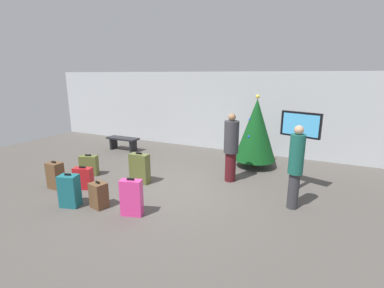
% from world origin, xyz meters
% --- Properties ---
extents(ground_plane, '(16.00, 16.00, 0.00)m').
position_xyz_m(ground_plane, '(0.00, 0.00, 0.00)').
color(ground_plane, '#514C47').
extents(back_wall, '(16.00, 0.20, 2.86)m').
position_xyz_m(back_wall, '(0.00, 4.18, 1.43)').
color(back_wall, '#B7BCC1').
rests_on(back_wall, ground_plane).
extents(holiday_tree, '(1.24, 1.24, 2.20)m').
position_xyz_m(holiday_tree, '(1.47, 2.61, 1.15)').
color(holiday_tree, '#4C3319').
rests_on(holiday_tree, ground_plane).
extents(flight_info_kiosk, '(0.92, 0.37, 1.92)m').
position_xyz_m(flight_info_kiosk, '(2.80, 1.28, 1.36)').
color(flight_info_kiosk, '#333338').
rests_on(flight_info_kiosk, ground_plane).
extents(waiting_bench, '(1.23, 0.44, 0.48)m').
position_xyz_m(waiting_bench, '(-3.40, 2.40, 0.35)').
color(waiting_bench, black).
rests_on(waiting_bench, ground_plane).
extents(traveller_0, '(0.48, 0.48, 1.81)m').
position_xyz_m(traveller_0, '(1.17, 1.15, 0.95)').
color(traveller_0, '#4C1419').
rests_on(traveller_0, ground_plane).
extents(traveller_1, '(0.38, 0.38, 1.78)m').
position_xyz_m(traveller_1, '(2.85, 0.22, 0.95)').
color(traveller_1, '#333338').
rests_on(traveller_1, ground_plane).
extents(suitcase_0, '(0.47, 0.31, 0.79)m').
position_xyz_m(suitcase_0, '(-0.02, -1.50, 0.37)').
color(suitcase_0, '#E5388C').
rests_on(suitcase_0, ground_plane).
extents(suitcase_1, '(0.52, 0.24, 0.82)m').
position_xyz_m(suitcase_1, '(-0.91, 0.01, 0.39)').
color(suitcase_1, '#59602D').
rests_on(suitcase_1, ground_plane).
extents(suitcase_2, '(0.38, 0.28, 0.70)m').
position_xyz_m(suitcase_2, '(-2.59, -1.19, 0.33)').
color(suitcase_2, brown).
rests_on(suitcase_2, ground_plane).
extents(suitcase_3, '(0.38, 0.34, 0.59)m').
position_xyz_m(suitcase_3, '(-0.86, -1.53, 0.27)').
color(suitcase_3, brown).
rests_on(suitcase_3, ground_plane).
extents(suitcase_4, '(0.50, 0.34, 0.58)m').
position_xyz_m(suitcase_4, '(-1.94, -0.92, 0.27)').
color(suitcase_4, '#B2191E').
rests_on(suitcase_4, ground_plane).
extents(suitcase_5, '(0.53, 0.39, 0.60)m').
position_xyz_m(suitcase_5, '(-2.54, -0.14, 0.28)').
color(suitcase_5, '#59602D').
rests_on(suitcase_5, ground_plane).
extents(suitcase_6, '(0.45, 0.37, 0.74)m').
position_xyz_m(suitcase_6, '(-1.46, -1.75, 0.35)').
color(suitcase_6, '#19606B').
rests_on(suitcase_6, ground_plane).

